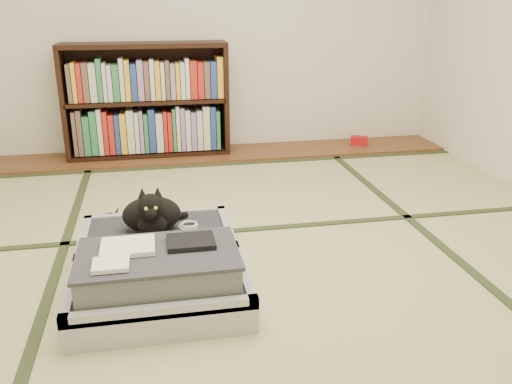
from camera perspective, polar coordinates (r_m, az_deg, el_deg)
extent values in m
plane|color=tan|center=(2.78, 0.37, -7.36)|extent=(4.50, 4.50, 0.00)
cube|color=brown|center=(4.62, -4.53, 4.02)|extent=(4.00, 0.50, 0.02)
cube|color=#B90E14|center=(4.95, 10.80, 5.35)|extent=(0.17, 0.14, 0.07)
plane|color=silver|center=(4.69, -5.32, 18.98)|extent=(4.00, 0.00, 4.00)
cube|color=#2D381E|center=(2.78, -20.54, -8.63)|extent=(0.05, 4.50, 0.01)
cube|color=#2D381E|center=(3.11, 18.83, -5.29)|extent=(0.05, 4.50, 0.01)
cube|color=#2D381E|center=(3.13, -1.08, -3.99)|extent=(4.00, 0.05, 0.01)
cube|color=#2D381E|center=(4.34, -4.06, 2.88)|extent=(4.00, 0.05, 0.01)
cube|color=black|center=(4.61, -19.48, 8.79)|extent=(0.04, 0.30, 0.85)
cube|color=black|center=(4.60, -3.33, 9.86)|extent=(0.04, 0.30, 0.85)
cube|color=black|center=(4.66, -11.06, 4.09)|extent=(1.32, 0.30, 0.04)
cube|color=black|center=(4.50, -11.82, 14.92)|extent=(1.32, 0.30, 0.04)
cube|color=black|center=(4.56, -11.42, 9.39)|extent=(1.26, 0.30, 0.03)
cube|color=black|center=(4.70, -11.43, 9.72)|extent=(1.32, 0.02, 0.85)
cube|color=gray|center=(4.59, -11.24, 6.67)|extent=(1.19, 0.21, 0.36)
cube|color=gray|center=(4.51, -11.59, 11.72)|extent=(1.19, 0.21, 0.32)
cube|color=#BBBBC1|center=(2.39, -10.00, -10.76)|extent=(0.76, 0.51, 0.13)
cube|color=#29282F|center=(2.37, -10.05, -10.05)|extent=(0.68, 0.42, 0.10)
cube|color=#BBBBC1|center=(2.15, -9.94, -12.27)|extent=(0.76, 0.04, 0.05)
cube|color=#BBBBC1|center=(2.56, -10.24, -6.77)|extent=(0.76, 0.04, 0.05)
cube|color=#BBBBC1|center=(2.38, -18.87, -9.73)|extent=(0.04, 0.51, 0.05)
cube|color=#BBBBC1|center=(2.38, -1.34, -8.61)|extent=(0.04, 0.51, 0.05)
cube|color=#BBBBC1|center=(2.84, -10.28, -5.60)|extent=(0.76, 0.51, 0.13)
cube|color=#29282F|center=(2.82, -10.33, -4.97)|extent=(0.68, 0.42, 0.10)
cube|color=#BBBBC1|center=(2.60, -10.26, -6.37)|extent=(0.76, 0.04, 0.05)
cube|color=#BBBBC1|center=(3.02, -10.47, -2.51)|extent=(0.76, 0.04, 0.05)
cube|color=#BBBBC1|center=(2.83, -17.66, -4.73)|extent=(0.04, 0.51, 0.05)
cube|color=#BBBBC1|center=(2.83, -3.08, -3.79)|extent=(0.04, 0.51, 0.05)
cylinder|color=black|center=(2.58, -10.26, -6.47)|extent=(0.68, 0.02, 0.02)
cube|color=gray|center=(2.33, -10.19, -8.08)|extent=(0.65, 0.39, 0.13)
cube|color=#36353D|center=(2.29, -10.30, -6.41)|extent=(0.67, 0.41, 0.02)
cube|color=white|center=(2.33, -13.35, -5.61)|extent=(0.22, 0.18, 0.02)
cube|color=black|center=(2.33, -6.87, -5.18)|extent=(0.20, 0.16, 0.02)
cube|color=white|center=(2.20, -15.04, -7.38)|extent=(0.14, 0.12, 0.02)
cube|color=white|center=(2.19, -15.82, -14.15)|extent=(0.06, 0.01, 0.04)
cube|color=white|center=(2.19, -12.53, -14.28)|extent=(0.05, 0.01, 0.04)
cube|color=orange|center=(2.19, -3.04, -13.31)|extent=(0.05, 0.01, 0.04)
cube|color=#197F33|center=(2.17, -4.94, -13.04)|extent=(0.04, 0.01, 0.03)
ellipsoid|color=black|center=(2.78, -10.92, -2.32)|extent=(0.29, 0.19, 0.18)
ellipsoid|color=black|center=(2.71, -10.87, -3.39)|extent=(0.14, 0.11, 0.11)
ellipsoid|color=black|center=(2.64, -11.02, -1.44)|extent=(0.13, 0.12, 0.12)
sphere|color=black|center=(2.60, -10.97, -2.25)|extent=(0.06, 0.06, 0.06)
cone|color=black|center=(2.64, -11.89, -0.10)|extent=(0.04, 0.05, 0.06)
cone|color=black|center=(2.64, -10.32, 0.00)|extent=(0.04, 0.05, 0.06)
sphere|color=#A5BF33|center=(2.59, -11.50, -1.75)|extent=(0.02, 0.02, 0.02)
sphere|color=#A5BF33|center=(2.59, -10.52, -1.68)|extent=(0.02, 0.02, 0.02)
cylinder|color=black|center=(2.89, -8.86, -2.72)|extent=(0.18, 0.11, 0.03)
torus|color=white|center=(2.83, -7.16, -3.59)|extent=(0.11, 0.11, 0.01)
torus|color=white|center=(2.82, -7.06, -3.39)|extent=(0.09, 0.09, 0.01)
cube|color=black|center=(3.38, -14.54, -2.74)|extent=(0.36, 0.03, 0.01)
cube|color=black|center=(3.44, -16.31, -2.51)|extent=(0.17, 0.09, 0.01)
cube|color=black|center=(3.42, -12.68, -2.28)|extent=(0.14, 0.14, 0.01)
cylinder|color=black|center=(3.49, -14.44, -1.95)|extent=(0.02, 0.06, 0.01)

